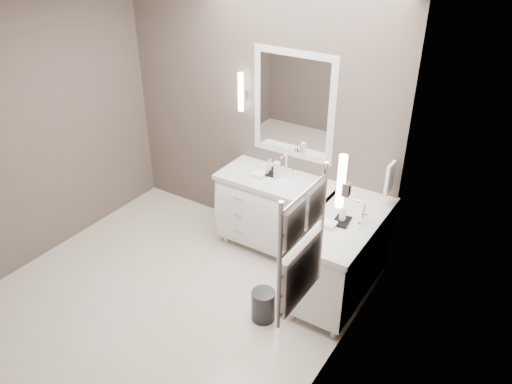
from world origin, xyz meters
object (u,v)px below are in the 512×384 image
Objects in this scene: vanity_back at (277,209)px; vanity_right at (341,252)px; towel_ladder at (301,253)px; waste_bin at (263,305)px.

vanity_back is 0.93m from vanity_right.
vanity_right is at bearing -20.38° from vanity_back.
vanity_right is 1.38× the size of towel_ladder.
towel_ladder is at bearing -80.16° from vanity_right.
towel_ladder is 2.99× the size of waste_bin.
waste_bin is at bearing -122.15° from vanity_right.
towel_ladder is at bearing -43.79° from waste_bin.
vanity_right is at bearing 99.84° from towel_ladder.
vanity_right is at bearing 57.85° from waste_bin.
towel_ladder reaches higher than vanity_back.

